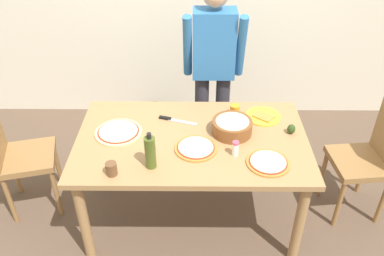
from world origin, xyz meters
The scene contains 16 objects.
ground centered at (0.00, 0.00, 0.00)m, with size 8.00×8.00×0.00m, color brown.
dining_table centered at (0.00, 0.00, 0.67)m, with size 1.60×0.96×0.76m.
person_cook centered at (0.17, 0.76, 0.94)m, with size 0.49×0.25×1.62m.
chair_wooden_left centered at (-1.32, 0.11, 0.54)m, with size 0.49×0.49×0.95m.
chair_wooden_right centered at (1.32, 0.10, 0.54)m, with size 0.44×0.44×0.95m.
pizza_raw_on_board centered at (-0.52, 0.06, 0.77)m, with size 0.33×0.33×0.02m.
pizza_cooked_on_tray centered at (0.03, -0.12, 0.77)m, with size 0.29×0.29×0.02m.
pizza_second_cooked centered at (0.49, -0.27, 0.77)m, with size 0.28×0.28×0.02m.
plate_with_slice centered at (0.53, 0.27, 0.77)m, with size 0.26×0.26×0.02m.
popcorn_bowl centered at (0.28, 0.06, 0.82)m, with size 0.28×0.28×0.11m.
olive_oil_bottle centered at (-0.25, -0.30, 0.87)m, with size 0.07×0.07×0.26m.
cup_orange centered at (0.32, 0.29, 0.80)m, with size 0.07×0.07×0.09m, color orange.
cup_small_brown centered at (-0.49, -0.37, 0.80)m, with size 0.07×0.07×0.09m, color brown.
salt_shaker centered at (0.28, -0.18, 0.81)m, with size 0.04×0.04×0.11m.
chef_knife centered at (-0.14, 0.21, 0.77)m, with size 0.28×0.11×0.02m.
avocado centered at (0.69, 0.07, 0.80)m, with size 0.06×0.06×0.07m, color #2D4219.
Camera 1 is at (0.02, -2.23, 2.43)m, focal length 37.76 mm.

